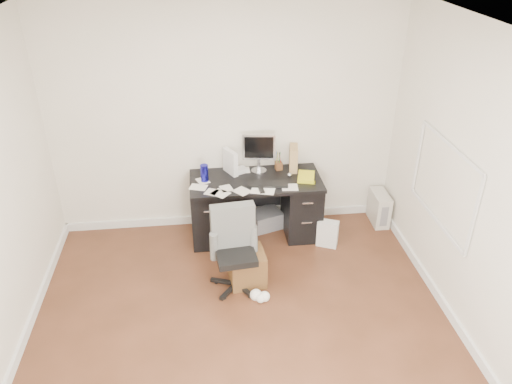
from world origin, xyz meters
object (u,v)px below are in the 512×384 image
desk (256,206)px  lcd_monitor (259,153)px  pc_tower (379,208)px  wicker_basket (247,267)px  keyboard (268,184)px  office_chair (236,251)px

desk → lcd_monitor: lcd_monitor is taller
desk → pc_tower: desk is taller
wicker_basket → keyboard: bearing=66.5°
lcd_monitor → wicker_basket: size_ratio=1.31×
desk → wicker_basket: bearing=-102.6°
pc_tower → wicker_basket: (-1.75, -0.96, -0.02)m
keyboard → pc_tower: keyboard is taller
office_chair → wicker_basket: size_ratio=2.49×
lcd_monitor → wicker_basket: 1.36m
keyboard → lcd_monitor: bearing=108.7°
desk → pc_tower: 1.58m
lcd_monitor → pc_tower: bearing=3.5°
lcd_monitor → office_chair: (-0.37, -1.14, -0.54)m
lcd_monitor → keyboard: lcd_monitor is taller
desk → office_chair: bearing=-108.3°
keyboard → office_chair: 0.96m
lcd_monitor → keyboard: (0.06, -0.34, -0.23)m
wicker_basket → pc_tower: bearing=28.8°
desk → lcd_monitor: size_ratio=3.15×
desk → office_chair: size_ratio=1.66×
keyboard → pc_tower: bearing=18.4°
desk → lcd_monitor: bearing=72.9°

